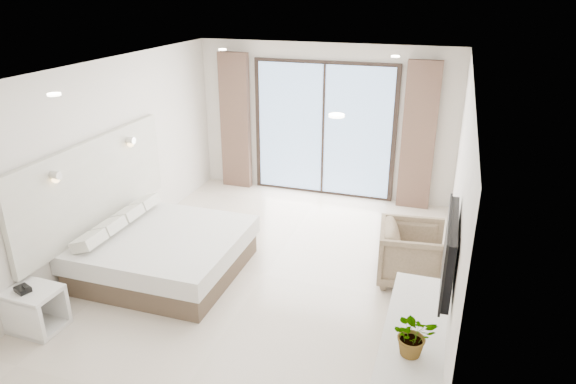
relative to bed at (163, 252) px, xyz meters
name	(u,v)px	position (x,y,z in m)	size (l,w,h in m)	color
ground	(264,275)	(1.32, 0.31, -0.29)	(6.20, 6.20, 0.00)	beige
room_shell	(266,146)	(1.12, 1.00, 1.29)	(4.62, 6.22, 2.72)	silver
bed	(163,252)	(0.00, 0.00, 0.00)	(1.99, 1.89, 0.69)	brown
nightstand	(36,309)	(-0.70, -1.53, -0.04)	(0.56, 0.47, 0.50)	white
phone	(23,289)	(-0.76, -1.58, 0.24)	(0.17, 0.13, 0.06)	black
console_desk	(414,342)	(3.36, -1.23, 0.28)	(0.54, 1.72, 0.77)	white
plant	(413,339)	(3.36, -1.65, 0.63)	(0.35, 0.39, 0.30)	#33662D
armchair	(412,251)	(3.17, 0.81, 0.13)	(0.82, 0.77, 0.84)	#967C62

